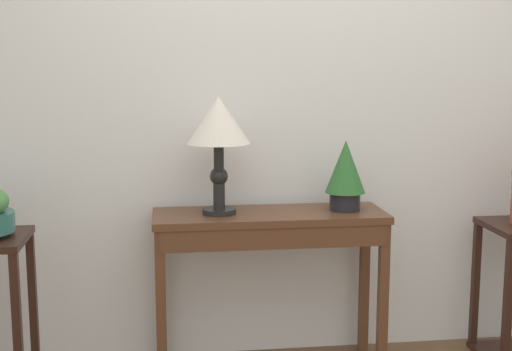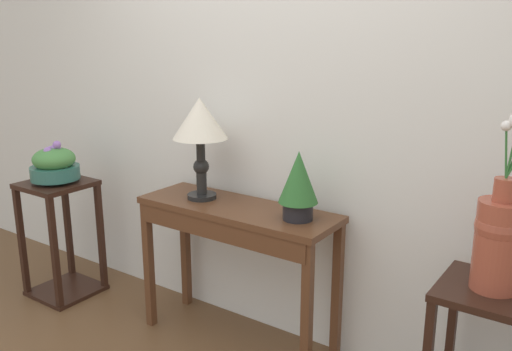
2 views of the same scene
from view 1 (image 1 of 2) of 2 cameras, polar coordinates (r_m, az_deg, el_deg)
The scene contains 4 objects.
back_wall_with_art at distance 3.54m, azimuth 2.42°, elevation 7.60°, with size 9.00×0.10×2.80m.
console_table at distance 3.33m, azimuth 1.17°, elevation -5.28°, with size 1.11×0.38×0.79m.
table_lamp at distance 3.23m, azimuth -3.10°, elevation 4.01°, with size 0.30×0.30×0.55m.
potted_plant_on_console at distance 3.36m, azimuth 7.36°, elevation 0.26°, with size 0.19×0.19×0.34m.
Camera 1 is at (-0.61, -2.13, 1.49)m, focal length 48.67 mm.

